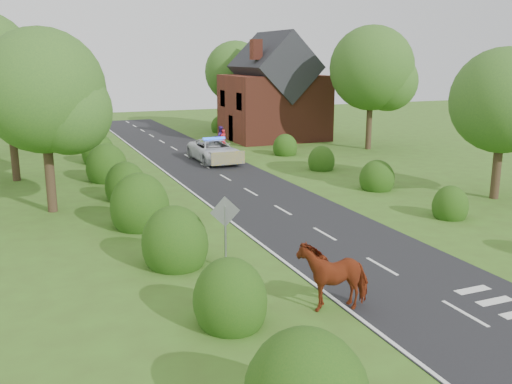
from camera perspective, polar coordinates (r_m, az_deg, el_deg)
name	(u,v)px	position (r m, az deg, el deg)	size (l,w,h in m)	color
ground	(382,267)	(20.28, 12.47, -7.32)	(120.00, 120.00, 0.00)	#3F5C1F
road	(231,181)	(33.13, -2.49, 1.10)	(6.00, 70.00, 0.02)	black
road_markings	(217,191)	(30.71, -3.95, 0.12)	(4.96, 70.00, 0.01)	white
hedgerow_left	(128,191)	(28.20, -12.65, 0.13)	(2.75, 50.41, 3.00)	#1F4B13
hedgerow_right	(364,175)	(32.63, 10.79, 1.66)	(2.10, 45.78, 2.10)	#1F4B13
tree_left_a	(49,96)	(27.34, -19.97, 9.00)	(5.74, 5.60, 8.38)	#332316
tree_left_b	(13,93)	(35.31, -23.12, 9.07)	(5.74, 5.60, 8.07)	#332316
tree_left_d	(24,73)	(55.27, -22.15, 10.97)	(6.15, 6.00, 8.89)	#332316
tree_right_a	(509,105)	(30.95, 23.95, 7.97)	(5.33, 5.20, 7.56)	#332316
tree_right_b	(376,72)	(45.10, 11.90, 11.70)	(6.56, 6.40, 9.40)	#332316
tree_right_c	(239,74)	(57.05, -1.74, 11.68)	(6.15, 6.00, 8.58)	#332316
road_sign	(225,222)	(19.23, -3.11, -2.97)	(1.06, 0.08, 2.53)	gray
house	(274,95)	(49.97, 1.79, 9.65)	(8.00, 7.40, 9.17)	brown
cow	(333,279)	(16.81, 7.71, -8.59)	(1.20, 2.28, 1.61)	brown
police_van	(214,151)	(39.27, -4.20, 4.15)	(2.55, 5.58, 1.68)	silver
pedestrian_red	(223,139)	(44.51, -3.31, 5.27)	(0.57, 0.37, 1.56)	red
pedestrian_purple	(220,138)	(44.66, -3.59, 5.45)	(0.87, 0.68, 1.80)	#3B1C75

